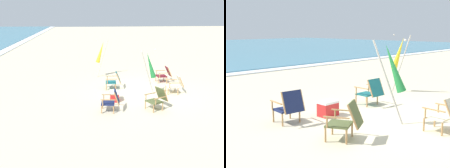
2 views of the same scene
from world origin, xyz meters
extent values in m
plane|color=beige|center=(0.00, 0.00, 0.00)|extent=(80.00, 80.00, 0.00)
cube|color=#19234C|center=(-2.07, 1.81, 0.32)|extent=(0.57, 0.53, 0.04)
cube|color=#19234C|center=(-2.10, 1.49, 0.57)|extent=(0.51, 0.25, 0.50)
cylinder|color=#AD7F4C|center=(-2.28, 2.05, 0.16)|extent=(0.04, 0.04, 0.32)
cylinder|color=#AD7F4C|center=(-1.81, 2.00, 0.16)|extent=(0.04, 0.04, 0.32)
cylinder|color=#AD7F4C|center=(-2.32, 1.62, 0.16)|extent=(0.04, 0.04, 0.32)
cylinder|color=#AD7F4C|center=(-1.86, 1.57, 0.16)|extent=(0.04, 0.04, 0.32)
cube|color=#AD7F4C|center=(-2.35, 1.82, 0.54)|extent=(0.09, 0.53, 0.02)
cylinder|color=#AD7F4C|center=(-2.33, 2.00, 0.43)|extent=(0.04, 0.04, 0.22)
cube|color=#AD7F4C|center=(-1.79, 1.76, 0.54)|extent=(0.09, 0.53, 0.02)
cylinder|color=#AD7F4C|center=(-1.77, 1.94, 0.43)|extent=(0.04, 0.04, 0.22)
cylinder|color=#AD7F4C|center=(-2.36, 1.51, 0.57)|extent=(0.06, 0.20, 0.51)
cylinder|color=#AD7F4C|center=(-1.85, 1.46, 0.57)|extent=(0.06, 0.20, 0.51)
cube|color=maroon|center=(1.60, -1.10, 0.32)|extent=(0.54, 0.50, 0.04)
cube|color=maroon|center=(1.62, -1.46, 0.55)|extent=(0.50, 0.28, 0.48)
cylinder|color=#AD7F4C|center=(1.36, -0.90, 0.16)|extent=(0.04, 0.04, 0.32)
cylinder|color=#AD7F4C|center=(1.83, -0.88, 0.16)|extent=(0.04, 0.04, 0.32)
cylinder|color=#AD7F4C|center=(1.38, -1.33, 0.16)|extent=(0.04, 0.04, 0.32)
cylinder|color=#AD7F4C|center=(1.84, -1.31, 0.16)|extent=(0.04, 0.04, 0.32)
cube|color=#AD7F4C|center=(1.32, -1.13, 0.54)|extent=(0.06, 0.53, 0.02)
cylinder|color=#AD7F4C|center=(1.32, -0.95, 0.43)|extent=(0.04, 0.04, 0.22)
cube|color=#AD7F4C|center=(1.88, -1.11, 0.54)|extent=(0.06, 0.53, 0.02)
cylinder|color=#AD7F4C|center=(1.87, -0.92, 0.43)|extent=(0.04, 0.04, 0.22)
cylinder|color=#AD7F4C|center=(1.36, -1.47, 0.55)|extent=(0.05, 0.27, 0.48)
cylinder|color=#AD7F4C|center=(1.87, -1.45, 0.55)|extent=(0.05, 0.27, 0.48)
cube|color=#515B33|center=(-2.04, 0.09, 0.32)|extent=(0.68, 0.67, 0.04)
cube|color=#515B33|center=(-1.88, -0.21, 0.56)|extent=(0.55, 0.44, 0.49)
cylinder|color=#AD7F4C|center=(-2.34, 0.17, 0.16)|extent=(0.04, 0.04, 0.32)
cylinder|color=#AD7F4C|center=(-1.93, 0.39, 0.16)|extent=(0.04, 0.04, 0.32)
cylinder|color=#AD7F4C|center=(-2.14, -0.21, 0.16)|extent=(0.04, 0.04, 0.32)
cylinder|color=#AD7F4C|center=(-1.73, 0.01, 0.16)|extent=(0.04, 0.04, 0.32)
cube|color=#AD7F4C|center=(-2.27, -0.06, 0.54)|extent=(0.28, 0.48, 0.02)
cylinder|color=#AD7F4C|center=(-2.36, 0.11, 0.43)|extent=(0.04, 0.04, 0.22)
cube|color=#AD7F4C|center=(-1.78, 0.20, 0.54)|extent=(0.28, 0.48, 0.02)
cylinder|color=#AD7F4C|center=(-1.87, 0.37, 0.43)|extent=(0.04, 0.04, 0.22)
cylinder|color=#AD7F4C|center=(-2.10, -0.33, 0.56)|extent=(0.15, 0.23, 0.50)
cylinder|color=#AD7F4C|center=(-1.65, -0.09, 0.56)|extent=(0.15, 0.23, 0.50)
cube|color=beige|center=(-0.16, -1.13, 0.32)|extent=(0.54, 0.50, 0.04)
cube|color=beige|center=(-0.17, -1.48, 0.56)|extent=(0.50, 0.27, 0.49)
cylinder|color=#AD7F4C|center=(-0.38, -0.91, 0.16)|extent=(0.04, 0.04, 0.32)
cylinder|color=#AD7F4C|center=(0.09, -0.93, 0.16)|extent=(0.04, 0.04, 0.32)
cylinder|color=#AD7F4C|center=(-0.40, -1.34, 0.16)|extent=(0.04, 0.04, 0.32)
cylinder|color=#AD7F4C|center=(0.07, -1.36, 0.16)|extent=(0.04, 0.04, 0.32)
cube|color=#AD7F4C|center=(-0.44, -1.14, 0.54)|extent=(0.06, 0.53, 0.02)
cylinder|color=#AD7F4C|center=(-0.43, -0.95, 0.43)|extent=(0.04, 0.04, 0.22)
cube|color=#AD7F4C|center=(0.12, -1.17, 0.54)|extent=(0.06, 0.53, 0.02)
cylinder|color=#AD7F4C|center=(0.13, -0.98, 0.43)|extent=(0.04, 0.04, 0.22)
cylinder|color=#AD7F4C|center=(-0.43, -1.47, 0.56)|extent=(0.05, 0.26, 0.49)
cylinder|color=#AD7F4C|center=(0.08, -1.49, 0.56)|extent=(0.05, 0.26, 0.49)
cube|color=#196066|center=(0.66, 1.52, 0.32)|extent=(0.54, 0.50, 0.04)
cube|color=#196066|center=(0.64, 1.18, 0.56)|extent=(0.50, 0.26, 0.49)
cylinder|color=#AD7F4C|center=(0.43, 1.75, 0.16)|extent=(0.04, 0.04, 0.32)
cylinder|color=#AD7F4C|center=(0.90, 1.73, 0.16)|extent=(0.04, 0.04, 0.32)
cylinder|color=#AD7F4C|center=(0.41, 1.32, 0.16)|extent=(0.04, 0.04, 0.32)
cylinder|color=#AD7F4C|center=(0.88, 1.30, 0.16)|extent=(0.04, 0.04, 0.32)
cube|color=#AD7F4C|center=(0.38, 1.51, 0.54)|extent=(0.06, 0.53, 0.02)
cylinder|color=#AD7F4C|center=(0.38, 1.70, 0.43)|extent=(0.04, 0.04, 0.22)
cube|color=#AD7F4C|center=(0.94, 1.49, 0.54)|extent=(0.06, 0.53, 0.02)
cylinder|color=#AD7F4C|center=(0.94, 1.68, 0.43)|extent=(0.04, 0.04, 0.22)
cylinder|color=#AD7F4C|center=(0.39, 1.19, 0.56)|extent=(0.05, 0.24, 0.49)
cylinder|color=#AD7F4C|center=(0.90, 1.17, 0.56)|extent=(0.05, 0.24, 0.49)
cylinder|color=#B7B2A8|center=(2.94, 1.82, 1.00)|extent=(0.14, 0.65, 2.02)
cone|color=yellow|center=(2.92, 1.93, 1.36)|extent=(0.30, 0.57, 1.17)
sphere|color=#B7B2A8|center=(2.89, 2.12, 2.01)|extent=(0.06, 0.06, 0.06)
cylinder|color=#B7B2A8|center=(-0.44, 0.03, 0.99)|extent=(0.40, 0.70, 1.99)
cone|color=#23843D|center=(-0.38, -0.08, 1.33)|extent=(0.48, 0.64, 1.16)
sphere|color=#B7B2A8|center=(-0.27, -0.29, 1.97)|extent=(0.06, 0.06, 0.06)
cube|color=red|center=(-0.99, 1.48, 0.17)|extent=(0.48, 0.34, 0.34)
cube|color=white|center=(-0.99, 1.48, 0.37)|extent=(0.49, 0.35, 0.06)
camera|label=1|loc=(-11.01, 2.28, 3.70)|focal=42.00mm
camera|label=2|loc=(-6.43, -4.10, 2.24)|focal=50.00mm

